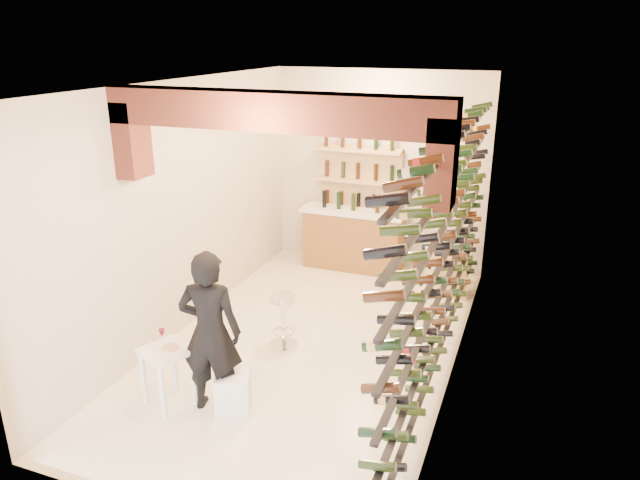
{
  "coord_description": "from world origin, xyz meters",
  "views": [
    {
      "loc": [
        2.42,
        -6.06,
        3.71
      ],
      "look_at": [
        0.0,
        0.3,
        1.3
      ],
      "focal_mm": 32.82,
      "sensor_mm": 36.0,
      "label": 1
    }
  ],
  "objects_px": {
    "person": "(210,332)",
    "chrome_barstool": "(283,317)",
    "wine_rack": "(442,244)",
    "back_counter": "(354,237)",
    "tasting_table": "(167,359)",
    "crate_lower": "(448,283)",
    "white_stool": "(233,392)"
  },
  "relations": [
    {
      "from": "back_counter",
      "to": "chrome_barstool",
      "type": "bearing_deg",
      "value": -90.21
    },
    {
      "from": "white_stool",
      "to": "person",
      "type": "distance_m",
      "value": 0.69
    },
    {
      "from": "person",
      "to": "crate_lower",
      "type": "bearing_deg",
      "value": -128.18
    },
    {
      "from": "wine_rack",
      "to": "crate_lower",
      "type": "distance_m",
      "value": 2.57
    },
    {
      "from": "chrome_barstool",
      "to": "tasting_table",
      "type": "bearing_deg",
      "value": -111.67
    },
    {
      "from": "tasting_table",
      "to": "white_stool",
      "type": "relative_size",
      "value": 1.85
    },
    {
      "from": "wine_rack",
      "to": "tasting_table",
      "type": "xyz_separation_m",
      "value": [
        -2.45,
        -1.71,
        -1.0
      ]
    },
    {
      "from": "tasting_table",
      "to": "crate_lower",
      "type": "relative_size",
      "value": 1.43
    },
    {
      "from": "chrome_barstool",
      "to": "crate_lower",
      "type": "height_order",
      "value": "chrome_barstool"
    },
    {
      "from": "person",
      "to": "crate_lower",
      "type": "distance_m",
      "value": 4.21
    },
    {
      "from": "person",
      "to": "chrome_barstool",
      "type": "distance_m",
      "value": 1.5
    },
    {
      "from": "back_counter",
      "to": "white_stool",
      "type": "relative_size",
      "value": 3.91
    },
    {
      "from": "tasting_table",
      "to": "back_counter",
      "type": "bearing_deg",
      "value": 105.15
    },
    {
      "from": "white_stool",
      "to": "person",
      "type": "xyz_separation_m",
      "value": [
        -0.22,
        -0.01,
        0.66
      ]
    },
    {
      "from": "person",
      "to": "crate_lower",
      "type": "height_order",
      "value": "person"
    },
    {
      "from": "tasting_table",
      "to": "person",
      "type": "relative_size",
      "value": 0.46
    },
    {
      "from": "wine_rack",
      "to": "back_counter",
      "type": "height_order",
      "value": "wine_rack"
    },
    {
      "from": "wine_rack",
      "to": "chrome_barstool",
      "type": "height_order",
      "value": "wine_rack"
    },
    {
      "from": "tasting_table",
      "to": "chrome_barstool",
      "type": "bearing_deg",
      "value": 91.63
    },
    {
      "from": "back_counter",
      "to": "chrome_barstool",
      "type": "height_order",
      "value": "back_counter"
    },
    {
      "from": "person",
      "to": "chrome_barstool",
      "type": "height_order",
      "value": "person"
    },
    {
      "from": "wine_rack",
      "to": "person",
      "type": "relative_size",
      "value": 3.26
    },
    {
      "from": "white_stool",
      "to": "chrome_barstool",
      "type": "bearing_deg",
      "value": 92.5
    },
    {
      "from": "back_counter",
      "to": "crate_lower",
      "type": "xyz_separation_m",
      "value": [
        1.65,
        -0.48,
        -0.36
      ]
    },
    {
      "from": "tasting_table",
      "to": "crate_lower",
      "type": "height_order",
      "value": "tasting_table"
    },
    {
      "from": "tasting_table",
      "to": "person",
      "type": "xyz_separation_m",
      "value": [
        0.46,
        0.14,
        0.33
      ]
    },
    {
      "from": "wine_rack",
      "to": "crate_lower",
      "type": "height_order",
      "value": "wine_rack"
    },
    {
      "from": "white_stool",
      "to": "chrome_barstool",
      "type": "height_order",
      "value": "chrome_barstool"
    },
    {
      "from": "wine_rack",
      "to": "person",
      "type": "height_order",
      "value": "wine_rack"
    },
    {
      "from": "wine_rack",
      "to": "white_stool",
      "type": "distance_m",
      "value": 2.72
    },
    {
      "from": "person",
      "to": "chrome_barstool",
      "type": "relative_size",
      "value": 2.53
    },
    {
      "from": "crate_lower",
      "to": "back_counter",
      "type": "bearing_deg",
      "value": 163.66
    }
  ]
}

